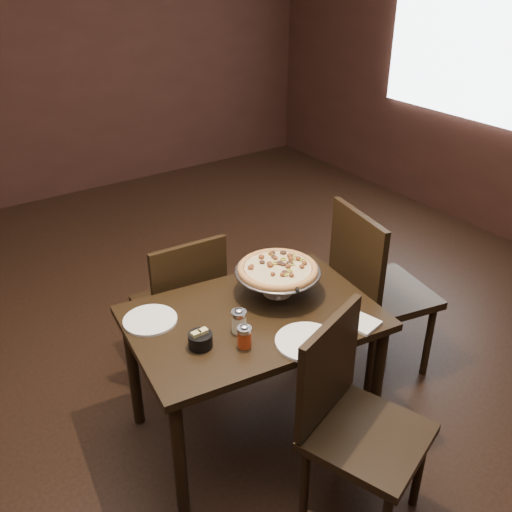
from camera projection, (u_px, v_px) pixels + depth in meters
room at (235, 157)px, 2.32m from camera, size 6.04×7.04×2.84m
dining_table at (253, 331)px, 2.62m from camera, size 1.19×0.87×0.69m
pizza_stand at (278, 269)px, 2.66m from camera, size 0.41×0.41×0.17m
parmesan_shaker at (239, 321)px, 2.44m from camera, size 0.07×0.07×0.12m
pepper_flake_shaker at (244, 336)px, 2.35m from camera, size 0.06×0.06×0.11m
packet_caddy at (200, 340)px, 2.36m from camera, size 0.10×0.10×0.08m
napkin_stack at (362, 323)px, 2.51m from camera, size 0.16×0.16×0.01m
plate_left at (150, 320)px, 2.53m from camera, size 0.24×0.24×0.01m
plate_near at (307, 342)px, 2.39m from camera, size 0.27×0.27×0.01m
serving_spatula at (295, 286)px, 2.54m from camera, size 0.14×0.14×0.02m
chair_far at (182, 302)px, 3.05m from camera, size 0.43×0.43×0.88m
chair_near at (353, 417)px, 2.27m from camera, size 0.56×0.56×0.93m
chair_side at (374, 286)px, 3.07m from camera, size 0.55×0.55×1.00m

